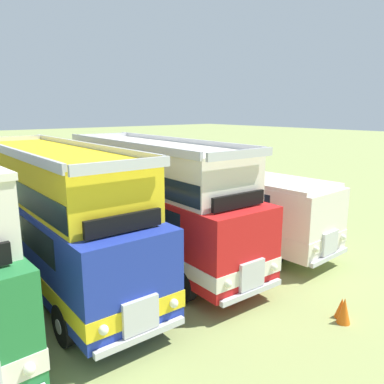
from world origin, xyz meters
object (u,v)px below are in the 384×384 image
Objects in this scene: bus_fifth_in_row at (53,211)px; bus_sixth_in_row at (153,197)px; bus_seventh_in_row at (217,197)px; cone_mid_row at (342,308)px; cone_near_end at (344,311)px.

bus_sixth_in_row is (3.61, -0.42, -0.00)m from bus_fifth_in_row.
bus_sixth_in_row is at bearing -174.46° from bus_seventh_in_row.
bus_sixth_in_row is 7.38m from cone_mid_row.
bus_sixth_in_row is at bearing 99.86° from cone_near_end.
bus_fifth_in_row is 1.05× the size of bus_sixth_in_row.
bus_fifth_in_row is 14.90× the size of cone_near_end.
bus_fifth_in_row is at bearing 124.57° from cone_mid_row.
cone_near_end is (1.24, -7.12, -2.00)m from bus_sixth_in_row.
cone_mid_row is (1.45, -6.93, -2.07)m from bus_sixth_in_row.
cone_mid_row is at bearing -78.17° from bus_sixth_in_row.
cone_near_end reaches higher than cone_mid_row.
bus_sixth_in_row reaches higher than cone_near_end.
bus_sixth_in_row is 18.15× the size of cone_mid_row.
bus_fifth_in_row is 19.04× the size of cone_mid_row.
bus_seventh_in_row is 19.46× the size of cone_mid_row.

